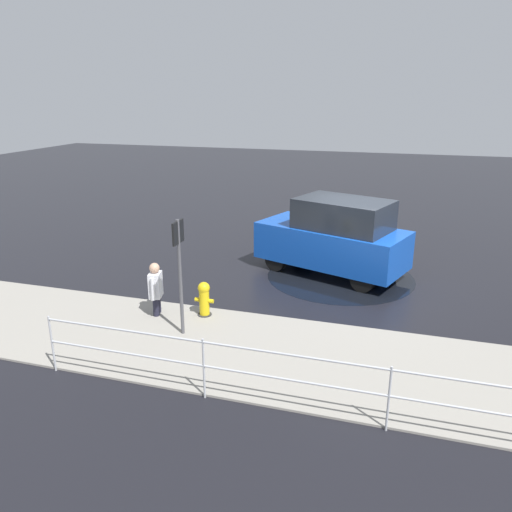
% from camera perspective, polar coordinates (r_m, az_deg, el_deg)
% --- Properties ---
extents(ground_plane, '(60.00, 60.00, 0.00)m').
position_cam_1_polar(ground_plane, '(13.10, 11.45, -3.06)').
color(ground_plane, black).
extents(kerb_strip, '(24.00, 3.20, 0.04)m').
position_cam_1_polar(kerb_strip, '(9.30, 8.74, -12.01)').
color(kerb_strip, gray).
rests_on(kerb_strip, ground).
extents(moving_hatchback, '(4.25, 2.92, 2.06)m').
position_cam_1_polar(moving_hatchback, '(13.37, 8.96, 2.17)').
color(moving_hatchback, blue).
rests_on(moving_hatchback, ground).
extents(fire_hydrant, '(0.42, 0.31, 0.80)m').
position_cam_1_polar(fire_hydrant, '(10.89, -5.94, -4.98)').
color(fire_hydrant, gold).
rests_on(fire_hydrant, ground).
extents(pedestrian, '(0.32, 0.56, 1.22)m').
position_cam_1_polar(pedestrian, '(10.98, -11.40, -3.46)').
color(pedestrian, silver).
rests_on(pedestrian, ground).
extents(metal_railing, '(11.35, 0.04, 1.05)m').
position_cam_1_polar(metal_railing, '(7.48, 15.07, -14.17)').
color(metal_railing, '#B7BABF').
rests_on(metal_railing, ground).
extents(sign_post, '(0.07, 0.44, 2.40)m').
position_cam_1_polar(sign_post, '(9.71, -8.75, -0.57)').
color(sign_post, '#4C4C51').
rests_on(sign_post, ground).
extents(puddle_patch, '(3.87, 3.87, 0.01)m').
position_cam_1_polar(puddle_patch, '(13.47, 9.59, -2.32)').
color(puddle_patch, black).
rests_on(puddle_patch, ground).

